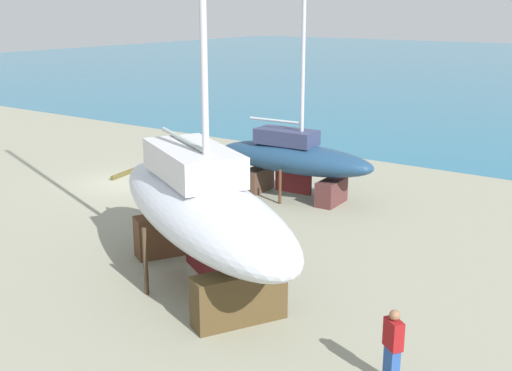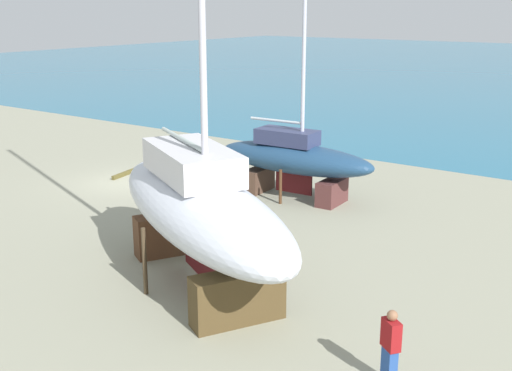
% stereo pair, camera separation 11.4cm
% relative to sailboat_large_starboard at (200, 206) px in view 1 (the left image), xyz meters
% --- Properties ---
extents(ground_plane, '(51.89, 51.89, 0.00)m').
position_rel_sailboat_large_starboard_xyz_m(ground_plane, '(-9.29, 3.20, -2.24)').
color(ground_plane, gray).
extents(sea_water, '(152.21, 111.32, 0.01)m').
position_rel_sailboat_large_starboard_xyz_m(sea_water, '(-9.29, 71.84, -2.24)').
color(sea_water, teal).
rests_on(sea_water, ground).
extents(sailboat_large_starboard, '(10.10, 7.37, 16.02)m').
position_rel_sailboat_large_starboard_xyz_m(sailboat_large_starboard, '(0.00, 0.00, 0.00)').
color(sailboat_large_starboard, '#4A391F').
rests_on(sailboat_large_starboard, ground).
extents(sailboat_mid_port, '(6.86, 2.22, 10.20)m').
position_rel_sailboat_large_starboard_xyz_m(sailboat_mid_port, '(-2.28, 8.46, -0.64)').
color(sailboat_mid_port, '#552E2C').
rests_on(sailboat_mid_port, ground).
extents(worker, '(0.50, 0.45, 1.64)m').
position_rel_sailboat_large_starboard_xyz_m(worker, '(6.30, -1.57, -1.38)').
color(worker, '#264B93').
rests_on(worker, ground).
extents(barrel_rust_mid, '(0.56, 0.56, 0.84)m').
position_rel_sailboat_large_starboard_xyz_m(barrel_rust_mid, '(-6.63, 8.80, -1.82)').
color(barrel_rust_mid, '#315566').
rests_on(barrel_rust_mid, ground).
extents(timber_short_skew, '(0.94, 1.02, 0.16)m').
position_rel_sailboat_large_starboard_xyz_m(timber_short_skew, '(-6.01, 4.03, -2.15)').
color(timber_short_skew, brown).
rests_on(timber_short_skew, ground).
extents(timber_short_cross, '(0.62, 2.75, 0.18)m').
position_rel_sailboat_large_starboard_xyz_m(timber_short_cross, '(-10.41, 7.40, -2.15)').
color(timber_short_cross, brown).
rests_on(timber_short_cross, ground).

